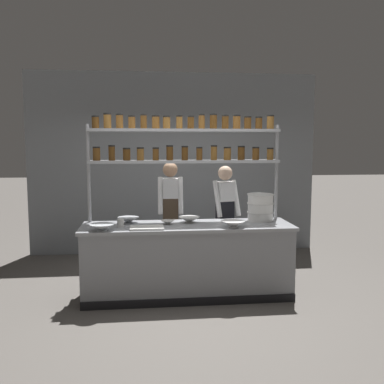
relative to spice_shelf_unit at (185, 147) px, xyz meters
The scene contains 14 objects.
ground_plane 1.92m from the spice_shelf_unit, 90.26° to the right, with size 40.00×40.00×0.00m, color #5B5651.
back_wall 2.00m from the spice_shelf_unit, 90.04° to the left, with size 5.04×0.12×3.16m, color gray.
prep_counter 1.47m from the spice_shelf_unit, 90.25° to the right, with size 2.64×0.76×0.92m.
spice_shelf_unit is the anchor object (origin of this frame).
chef_left 1.07m from the spice_shelf_unit, 108.05° to the left, with size 0.37×0.30×1.67m.
chef_center 1.20m from the spice_shelf_unit, 30.90° to the left, with size 0.41×0.33×1.62m.
container_stack 1.27m from the spice_shelf_unit, 10.43° to the right, with size 0.35×0.35×0.36m.
cutting_board 1.21m from the spice_shelf_unit, 133.52° to the right, with size 0.40×0.26×0.02m.
prep_bowl_near_left 1.20m from the spice_shelf_unit, 169.95° to the right, with size 0.27×0.27×0.08m.
prep_bowl_center_front 1.21m from the spice_shelf_unit, 46.74° to the right, with size 0.29×0.29×0.08m.
prep_bowl_center_back 1.51m from the spice_shelf_unit, 149.94° to the right, with size 0.29×0.29×0.08m.
prep_bowl_near_right 0.95m from the spice_shelf_unit, 79.67° to the right, with size 0.28×0.28×0.08m.
prep_bowl_far_left 1.02m from the spice_shelf_unit, 132.16° to the right, with size 0.18×0.18×0.05m.
serving_cup_front 1.30m from the spice_shelf_unit, 154.42° to the right, with size 0.08×0.08×0.10m.
Camera 1 is at (-0.53, -5.26, 1.93)m, focal length 40.00 mm.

